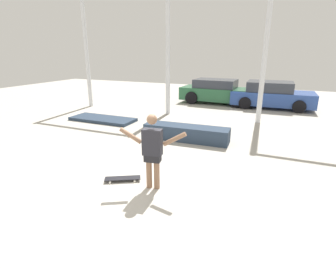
# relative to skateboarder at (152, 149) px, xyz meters

# --- Properties ---
(ground_plane) EXTENTS (36.00, 36.00, 0.00)m
(ground_plane) POSITION_rel_skateboarder_xyz_m (-0.50, -0.05, -0.90)
(ground_plane) COLOR #B2ADA3
(skateboarder) EXTENTS (1.42, 0.32, 1.63)m
(skateboarder) POSITION_rel_skateboarder_xyz_m (0.00, 0.00, 0.00)
(skateboarder) COLOR #8C664C
(skateboarder) RESTS_ON ground_plane
(skateboard) EXTENTS (0.80, 0.58, 0.08)m
(skateboard) POSITION_rel_skateboarder_xyz_m (-0.78, -0.00, -0.84)
(skateboard) COLOR black
(skateboard) RESTS_ON ground_plane
(grind_box) EXTENTS (2.85, 0.79, 0.49)m
(grind_box) POSITION_rel_skateboarder_xyz_m (-0.43, 3.31, -0.66)
(grind_box) COLOR #28384C
(grind_box) RESTS_ON ground_plane
(manual_pad) EXTENTS (2.83, 1.09, 0.13)m
(manual_pad) POSITION_rel_skateboarder_xyz_m (-4.57, 4.32, -0.84)
(manual_pad) COLOR #28384C
(manual_pad) RESTS_ON ground_plane
(canopy_support_left) EXTENTS (4.74, 0.20, 5.58)m
(canopy_support_left) POSITION_rel_skateboarder_xyz_m (-4.81, 6.65, 2.45)
(canopy_support_left) COLOR silver
(canopy_support_left) RESTS_ON ground_plane
(canopy_support_right) EXTENTS (4.74, 0.20, 5.58)m
(canopy_support_right) POSITION_rel_skateboarder_xyz_m (3.81, 6.65, 2.45)
(canopy_support_right) COLOR silver
(canopy_support_right) RESTS_ON ground_plane
(parked_car_green) EXTENTS (4.15, 1.95, 1.34)m
(parked_car_green) POSITION_rel_skateboarder_xyz_m (-1.04, 10.19, -0.25)
(parked_car_green) COLOR #28603D
(parked_car_green) RESTS_ON ground_plane
(parked_car_blue) EXTENTS (4.10, 2.11, 1.35)m
(parked_car_blue) POSITION_rel_skateboarder_xyz_m (1.84, 10.12, -0.25)
(parked_car_blue) COLOR #284793
(parked_car_blue) RESTS_ON ground_plane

